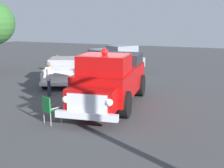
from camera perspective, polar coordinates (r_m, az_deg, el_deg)
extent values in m
plane|color=#424244|center=(13.55, -1.75, -3.75)|extent=(60.00, 60.00, 0.00)
cylinder|color=black|center=(11.56, 2.57, -3.89)|extent=(0.45, 1.07, 1.04)
cylinder|color=black|center=(12.13, -6.72, -3.19)|extent=(0.45, 1.07, 1.04)
cylinder|color=black|center=(14.90, 5.46, -0.27)|extent=(0.45, 1.07, 1.04)
cylinder|color=black|center=(15.34, -1.93, 0.14)|extent=(0.45, 1.07, 1.04)
cube|color=#B70C0C|center=(13.32, 0.00, 0.62)|extent=(2.73, 5.13, 1.10)
cube|color=#B70C0C|center=(10.69, -3.93, -3.02)|extent=(1.86, 1.12, 0.84)
cube|color=#B70C0C|center=(12.07, -1.41, 3.76)|extent=(2.11, 1.94, 0.76)
cube|color=#232328|center=(14.68, 1.56, 4.67)|extent=(2.17, 1.94, 0.60)
cube|color=silver|center=(10.28, -4.74, -3.65)|extent=(1.44, 0.31, 0.64)
cube|color=silver|center=(10.32, -4.89, -6.04)|extent=(2.25, 0.49, 0.24)
sphere|color=white|center=(10.03, -0.54, -3.53)|extent=(0.29, 0.29, 0.26)
sphere|color=white|center=(10.54, -8.75, -2.90)|extent=(0.29, 0.29, 0.26)
sphere|color=red|center=(12.01, -1.42, 6.12)|extent=(0.31, 0.31, 0.28)
cylinder|color=black|center=(16.58, -7.07, 0.33)|extent=(0.51, 0.73, 0.68)
cylinder|color=black|center=(16.84, -12.63, 0.30)|extent=(0.51, 0.73, 0.68)
cylinder|color=black|center=(19.42, -6.20, 2.09)|extent=(0.51, 0.73, 0.68)
cylinder|color=black|center=(19.63, -10.97, 2.04)|extent=(0.51, 0.73, 0.68)
cube|color=white|center=(18.05, -9.21, 2.13)|extent=(3.33, 4.57, 0.64)
cube|color=white|center=(16.57, -9.95, 2.48)|extent=(2.06, 1.94, 0.20)
cube|color=#99999E|center=(18.25, -9.14, 4.03)|extent=(2.19, 2.37, 0.56)
cube|color=silver|center=(15.97, -10.27, -0.01)|extent=(1.81, 0.91, 0.20)
cylinder|color=black|center=(21.73, 4.71, 3.35)|extent=(0.82, 0.67, 0.80)
cylinder|color=black|center=(20.67, 0.92, 2.94)|extent=(0.82, 0.67, 0.80)
cylinder|color=black|center=(24.18, 0.05, 4.29)|extent=(0.82, 0.67, 0.80)
cylinder|color=black|center=(23.24, -3.54, 3.94)|extent=(0.82, 0.67, 0.80)
cube|color=gray|center=(23.13, -0.91, 5.30)|extent=(3.30, 3.06, 1.00)
cube|color=gray|center=(21.56, 1.91, 5.46)|extent=(2.24, 2.33, 1.40)
cube|color=gray|center=(20.74, 3.71, 4.12)|extent=(1.68, 1.92, 0.64)
cylinder|color=#B7BABF|center=(21.36, -9.62, 2.58)|extent=(0.04, 0.04, 0.44)
cylinder|color=#B7BABF|center=(21.34, -10.80, 2.52)|extent=(0.04, 0.04, 0.44)
cylinder|color=#B7BABF|center=(21.80, -9.70, 2.76)|extent=(0.04, 0.04, 0.44)
cylinder|color=#B7BABF|center=(21.78, -10.85, 2.71)|extent=(0.04, 0.04, 0.44)
cube|color=beige|center=(21.53, -10.27, 3.26)|extent=(0.67, 0.67, 0.04)
cube|color=beige|center=(21.73, -10.33, 4.10)|extent=(0.41, 0.31, 0.56)
cube|color=#B7BABF|center=(21.52, -9.65, 3.73)|extent=(0.28, 0.38, 0.03)
cube|color=#B7BABF|center=(21.50, -10.92, 3.67)|extent=(0.28, 0.38, 0.03)
cylinder|color=#B7BABF|center=(11.53, -10.90, -5.71)|extent=(0.04, 0.04, 0.44)
cylinder|color=#B7BABF|center=(11.18, -9.63, -6.23)|extent=(0.04, 0.04, 0.44)
cylinder|color=#B7BABF|center=(11.30, -12.75, -6.16)|extent=(0.04, 0.04, 0.44)
cylinder|color=#B7BABF|center=(10.95, -11.52, -6.70)|extent=(0.04, 0.04, 0.44)
cube|color=#1E7F38|center=(11.17, -11.25, -5.05)|extent=(0.63, 0.63, 0.04)
cube|color=#1E7F38|center=(10.96, -12.36, -3.87)|extent=(0.46, 0.22, 0.56)
cube|color=#B7BABF|center=(11.31, -11.96, -3.98)|extent=(0.20, 0.42, 0.03)
cube|color=#B7BABF|center=(10.93, -10.59, -4.50)|extent=(0.20, 0.42, 0.03)
cylinder|color=#383842|center=(21.31, -9.93, 2.56)|extent=(0.18, 0.18, 0.45)
cylinder|color=#383842|center=(21.30, -10.47, 2.53)|extent=(0.18, 0.18, 0.45)
cube|color=#383842|center=(21.42, -9.99, 3.38)|extent=(0.38, 0.45, 0.13)
cube|color=#383842|center=(21.41, -10.52, 3.35)|extent=(0.38, 0.45, 0.13)
cube|color=#1E478C|center=(21.57, -10.31, 4.23)|extent=(0.45, 0.41, 0.54)
sphere|color=brown|center=(21.50, -10.35, 5.20)|extent=(0.31, 0.31, 0.22)
cylinder|color=#2D334C|center=(15.11, -11.85, -0.62)|extent=(0.21, 0.21, 0.88)
cylinder|color=#2D334C|center=(15.32, -11.83, -0.44)|extent=(0.21, 0.21, 0.88)
cube|color=silver|center=(15.08, -11.96, 2.14)|extent=(0.45, 0.49, 0.56)
cylinder|color=silver|center=(14.82, -11.98, 1.74)|extent=(0.14, 0.14, 0.60)
cylinder|color=silver|center=(15.35, -11.92, 2.10)|extent=(0.14, 0.14, 0.60)
sphere|color=brown|center=(15.01, -12.03, 3.65)|extent=(0.32, 0.32, 0.23)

